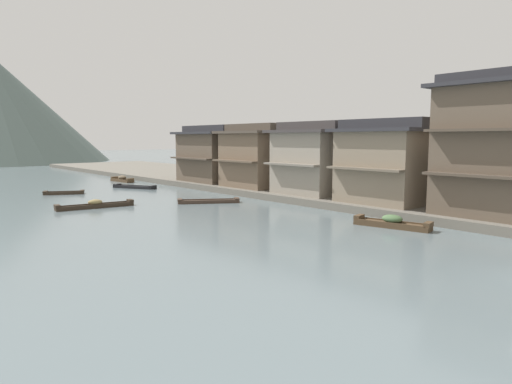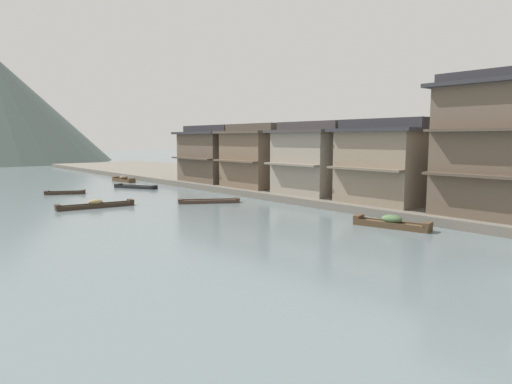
{
  "view_description": "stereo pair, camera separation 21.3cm",
  "coord_description": "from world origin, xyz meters",
  "views": [
    {
      "loc": [
        -18.83,
        -4.99,
        5.29
      ],
      "look_at": [
        2.83,
        20.48,
        1.37
      ],
      "focal_mm": 32.0,
      "sensor_mm": 36.0,
      "label": 1
    },
    {
      "loc": [
        -18.67,
        -5.13,
        5.29
      ],
      "look_at": [
        2.83,
        20.48,
        1.37
      ],
      "focal_mm": 32.0,
      "sensor_mm": 36.0,
      "label": 2
    }
  ],
  "objects": [
    {
      "name": "boat_moored_far",
      "position": [
        -4.8,
        39.92,
        0.12
      ],
      "size": [
        3.65,
        2.44,
        0.35
      ],
      "color": "#33281E",
      "rests_on": "ground"
    },
    {
      "name": "boat_moored_third",
      "position": [
        -5.81,
        29.4,
        0.21
      ],
      "size": [
        5.87,
        1.5,
        0.66
      ],
      "color": "#33281E",
      "rests_on": "ground"
    },
    {
      "name": "boat_midriver_drifting",
      "position": [
        4.91,
        48.49,
        0.28
      ],
      "size": [
        1.43,
        4.05,
        0.77
      ],
      "color": "brown",
      "rests_on": "ground"
    },
    {
      "name": "boat_midriver_upstream",
      "position": [
        4.76,
        10.18,
        0.27
      ],
      "size": [
        1.94,
        4.67,
        0.78
      ],
      "color": "brown",
      "rests_on": "ground"
    },
    {
      "name": "boat_moored_nearest",
      "position": [
        2.74,
        40.51,
        0.13
      ],
      "size": [
        3.2,
        4.89,
        0.38
      ],
      "color": "#232326",
      "rests_on": "ground"
    },
    {
      "name": "house_waterfront_second",
      "position": [
        10.44,
        14.35,
        3.58
      ],
      "size": [
        6.45,
        7.0,
        6.14
      ],
      "color": "gray",
      "rests_on": "riverbank_right"
    },
    {
      "name": "house_waterfront_tall",
      "position": [
        10.75,
        21.6,
        3.58
      ],
      "size": [
        7.06,
        6.71,
        6.14
      ],
      "color": "gray",
      "rests_on": "riverbank_right"
    },
    {
      "name": "riverbank_right",
      "position": [
        15.94,
        30.0,
        0.29
      ],
      "size": [
        18.0,
        110.0,
        0.58
      ],
      "primitive_type": "cube",
      "color": "#6B665B",
      "rests_on": "ground"
    },
    {
      "name": "boat_moored_second",
      "position": [
        2.41,
        26.05,
        0.12
      ],
      "size": [
        4.82,
        3.5,
        0.37
      ],
      "color": "#423328",
      "rests_on": "ground"
    },
    {
      "name": "house_waterfront_nearest",
      "position": [
        10.67,
        6.5,
        4.88
      ],
      "size": [
        6.92,
        7.37,
        8.74
      ],
      "color": "brown",
      "rests_on": "riverbank_right"
    },
    {
      "name": "house_waterfront_narrow",
      "position": [
        10.58,
        29.13,
        3.58
      ],
      "size": [
        6.74,
        6.96,
        6.14
      ],
      "color": "#75604C",
      "rests_on": "riverbank_right"
    },
    {
      "name": "house_waterfront_far",
      "position": [
        10.65,
        36.81,
        3.58
      ],
      "size": [
        6.87,
        8.03,
        6.14
      ],
      "color": "brown",
      "rests_on": "riverbank_right"
    }
  ]
}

